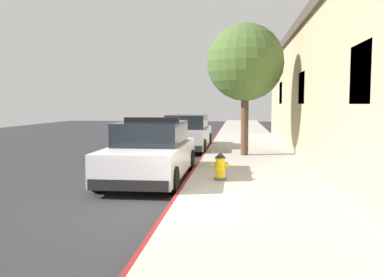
% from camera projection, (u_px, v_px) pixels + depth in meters
% --- Properties ---
extents(ground_plane, '(29.11, 60.00, 0.20)m').
position_uv_depth(ground_plane, '(113.00, 152.00, 18.31)').
color(ground_plane, '#2B2B2D').
extents(sidewalk_pavement, '(3.41, 60.00, 0.14)m').
position_uv_depth(sidewalk_pavement, '(248.00, 150.00, 17.64)').
color(sidewalk_pavement, '#ADA89E').
rests_on(sidewalk_pavement, ground).
extents(curb_painted_edge, '(0.08, 60.00, 0.14)m').
position_uv_depth(curb_painted_edge, '(208.00, 149.00, 17.84)').
color(curb_painted_edge, maroon).
rests_on(curb_painted_edge, ground).
extents(storefront_building, '(5.38, 24.62, 5.07)m').
position_uv_depth(storefront_building, '(379.00, 89.00, 13.90)').
color(storefront_building, tan).
rests_on(storefront_building, ground).
extents(police_cruiser, '(1.94, 4.84, 1.68)m').
position_uv_depth(police_cruiser, '(151.00, 152.00, 11.06)').
color(police_cruiser, white).
rests_on(police_cruiser, ground).
extents(parked_car_silver_ahead, '(1.94, 4.84, 1.56)m').
position_uv_depth(parked_car_silver_ahead, '(187.00, 133.00, 18.16)').
color(parked_car_silver_ahead, '#B2B5BA').
rests_on(parked_car_silver_ahead, ground).
extents(fire_hydrant, '(0.44, 0.40, 0.76)m').
position_uv_depth(fire_hydrant, '(220.00, 166.00, 10.29)').
color(fire_hydrant, '#4C4C51').
rests_on(fire_hydrant, sidewalk_pavement).
extents(street_tree, '(2.83, 2.83, 4.85)m').
position_uv_depth(street_tree, '(245.00, 63.00, 15.07)').
color(street_tree, brown).
rests_on(street_tree, sidewalk_pavement).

